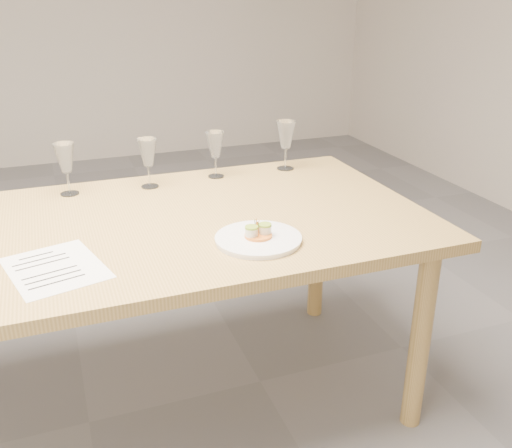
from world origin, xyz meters
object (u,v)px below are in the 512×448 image
object	(u,v)px
recipe_sheet	(55,268)
dining_table	(65,253)
wine_glass_1	(65,159)
wine_glass_2	(148,154)
wine_glass_3	(215,146)
wine_glass_4	(286,136)
dinner_plate	(258,238)

from	to	relation	value
recipe_sheet	dining_table	bearing A→B (deg)	67.89
dining_table	wine_glass_1	size ratio (longest dim) A/B	12.38
wine_glass_2	wine_glass_3	world-z (taller)	wine_glass_2
wine_glass_1	wine_glass_3	xyz separation A→B (m)	(0.57, 0.01, -0.01)
wine_glass_4	dining_table	bearing A→B (deg)	-157.21
wine_glass_2	wine_glass_3	xyz separation A→B (m)	(0.28, 0.03, -0.00)
dinner_plate	wine_glass_3	bearing A→B (deg)	84.60
dinner_plate	wine_glass_1	xyz separation A→B (m)	(-0.51, 0.64, 0.12)
dining_table	wine_glass_3	size ratio (longest dim) A/B	12.92
wine_glass_2	wine_glass_3	bearing A→B (deg)	6.93
wine_glass_3	recipe_sheet	bearing A→B (deg)	-136.00
wine_glass_1	wine_glass_2	bearing A→B (deg)	-4.14
wine_glass_1	recipe_sheet	bearing A→B (deg)	-97.18
dinner_plate	recipe_sheet	world-z (taller)	dinner_plate
dinner_plate	recipe_sheet	bearing A→B (deg)	177.17
dinner_plate	wine_glass_4	world-z (taller)	wine_glass_4
recipe_sheet	wine_glass_2	size ratio (longest dim) A/B	1.84
dining_table	wine_glass_2	xyz separation A→B (m)	(0.34, 0.35, 0.20)
wine_glass_4	dinner_plate	bearing A→B (deg)	-119.30
dinner_plate	recipe_sheet	size ratio (longest dim) A/B	0.76
recipe_sheet	wine_glass_1	xyz separation A→B (m)	(0.08, 0.62, 0.13)
dining_table	wine_glass_1	bearing A→B (deg)	82.80
wine_glass_1	wine_glass_4	size ratio (longest dim) A/B	0.95
wine_glass_3	wine_glass_4	world-z (taller)	wine_glass_4
wine_glass_1	wine_glass_3	world-z (taller)	wine_glass_1
wine_glass_3	wine_glass_4	bearing A→B (deg)	0.17
recipe_sheet	wine_glass_1	distance (m)	0.63
wine_glass_2	wine_glass_4	distance (m)	0.58
wine_glass_1	wine_glass_2	world-z (taller)	wine_glass_1
wine_glass_2	wine_glass_3	size ratio (longest dim) A/B	1.02
wine_glass_2	wine_glass_4	world-z (taller)	wine_glass_4
wine_glass_4	recipe_sheet	bearing A→B (deg)	-146.70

